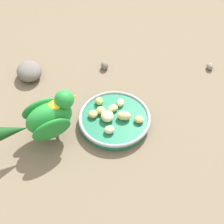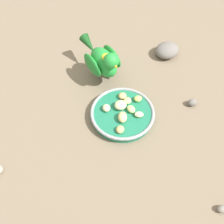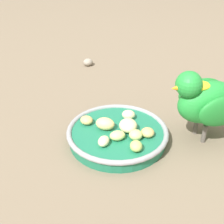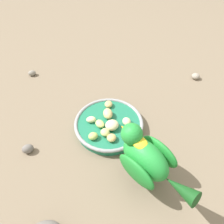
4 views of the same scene
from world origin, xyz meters
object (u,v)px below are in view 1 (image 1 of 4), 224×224
Objects in this scene: apple_piece_3 at (139,120)px; apple_piece_4 at (120,103)px; apple_piece_1 at (99,101)px; parrot at (48,117)px; pebble_2 at (210,66)px; feeding_bowl at (115,119)px; apple_piece_7 at (107,116)px; apple_piece_5 at (109,130)px; rock_large at (29,71)px; apple_piece_8 at (93,114)px; apple_piece_0 at (122,115)px; pebble_1 at (105,65)px; apple_piece_2 at (101,110)px; apple_piece_6 at (113,108)px.

apple_piece_3 and apple_piece_4 have the same top height.
apple_piece_1 is 0.15× the size of parrot.
apple_piece_1 reaches higher than pebble_2.
feeding_bowl is 0.03m from apple_piece_7.
rock_large is at bearing -24.31° from apple_piece_5.
apple_piece_8 is 0.14× the size of parrot.
rock_large is (0.32, -0.14, -0.01)m from apple_piece_5.
apple_piece_3 is 0.09m from apple_piece_5.
apple_piece_7 is at bearing 23.99° from apple_piece_0.
apple_piece_3 reaches higher than pebble_1.
rock_large is 3.17× the size of pebble_2.
apple_piece_3 is at bearing 147.47° from apple_piece_4.
apple_piece_2 is at bearing 117.90° from apple_piece_1.
apple_piece_6 is (0.02, -0.08, -0.00)m from apple_piece_5.
apple_piece_1 is 0.04m from apple_piece_2.
apple_piece_8 is at bearing 10.50° from apple_piece_3.
apple_piece_5 is 0.07m from apple_piece_8.
feeding_bowl is at bearing -87.00° from apple_piece_5.
feeding_bowl is 7.28× the size of pebble_2.
apple_piece_1 is 0.05m from apple_piece_8.
pebble_2 is at bearing -126.00° from apple_piece_7.
apple_piece_4 is at bearing 172.64° from rock_large.
feeding_bowl is at bearing 116.69° from pebble_1.
apple_piece_6 and apple_piece_8 have the same top height.
apple_piece_4 is at bearing -90.19° from feeding_bowl.
apple_piece_1 is at bearing 14.92° from apple_piece_4.
apple_piece_8 is at bearing 101.77° from pebble_1.
apple_piece_2 is at bearing 107.03° from pebble_1.
apple_piece_0 reaches higher than pebble_2.
apple_piece_2 is 0.07m from apple_piece_5.
apple_piece_7 is (0.02, -0.04, 0.00)m from apple_piece_5.
parrot reaches higher than feeding_bowl.
apple_piece_0 is at bearing -14.32° from parrot.
apple_piece_7 is (0.02, 0.06, 0.00)m from apple_piece_4.
apple_piece_1 is 1.03× the size of apple_piece_2.
apple_piece_5 reaches higher than apple_piece_6.
rock_large is at bearing -7.36° from apple_piece_4.
apple_piece_6 is 1.09× the size of pebble_2.
apple_piece_6 is (-0.03, -0.02, -0.00)m from apple_piece_2.
parrot reaches higher than pebble_2.
apple_piece_0 is 1.26× the size of apple_piece_6.
pebble_1 is (0.17, -0.20, -0.02)m from apple_piece_3.
apple_piece_7 is 0.41m from pebble_2.
apple_piece_8 is (0.04, 0.04, -0.00)m from apple_piece_6.
parrot is 5.91× the size of pebble_1.
apple_piece_8 is at bearing -2.02° from parrot.
apple_piece_7 and rock_large have the same top height.
feeding_bowl is at bearing 55.12° from pebble_2.
apple_piece_4 is (-0.00, -0.05, 0.02)m from feeding_bowl.
apple_piece_1 is 0.99× the size of apple_piece_3.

